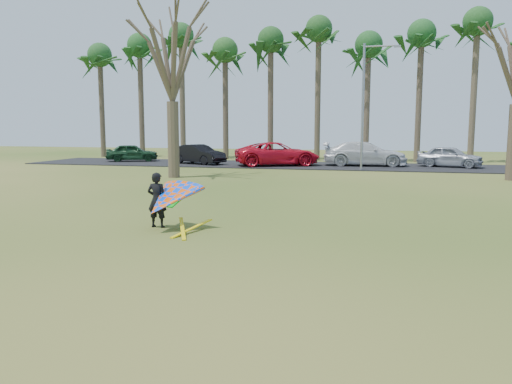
% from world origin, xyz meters
% --- Properties ---
extents(ground, '(100.00, 100.00, 0.00)m').
position_xyz_m(ground, '(0.00, 0.00, 0.00)').
color(ground, '#234D11').
rests_on(ground, ground).
extents(parking_strip, '(46.00, 7.00, 0.06)m').
position_xyz_m(parking_strip, '(0.00, 25.00, 0.03)').
color(parking_strip, black).
rests_on(parking_strip, ground).
extents(palm_0, '(4.84, 4.84, 10.84)m').
position_xyz_m(palm_0, '(-22.00, 31.00, 9.17)').
color(palm_0, '#4A3D2C').
rests_on(palm_0, ground).
extents(palm_1, '(4.84, 4.84, 11.54)m').
position_xyz_m(palm_1, '(-18.00, 31.00, 9.85)').
color(palm_1, '#4C3E2D').
rests_on(palm_1, ground).
extents(palm_2, '(4.84, 4.84, 12.24)m').
position_xyz_m(palm_2, '(-14.00, 31.00, 10.52)').
color(palm_2, '#4E412F').
rests_on(palm_2, ground).
extents(palm_3, '(4.84, 4.84, 10.84)m').
position_xyz_m(palm_3, '(-10.00, 31.00, 9.17)').
color(palm_3, '#4C3B2D').
rests_on(palm_3, ground).
extents(palm_4, '(4.84, 4.84, 11.54)m').
position_xyz_m(palm_4, '(-6.00, 31.00, 9.85)').
color(palm_4, '#4B3E2D').
rests_on(palm_4, ground).
extents(palm_5, '(4.84, 4.84, 12.24)m').
position_xyz_m(palm_5, '(-2.00, 31.00, 10.52)').
color(palm_5, brown).
rests_on(palm_5, ground).
extents(palm_6, '(4.84, 4.84, 10.84)m').
position_xyz_m(palm_6, '(2.00, 31.00, 9.17)').
color(palm_6, '#493B2C').
rests_on(palm_6, ground).
extents(palm_7, '(4.84, 4.84, 11.54)m').
position_xyz_m(palm_7, '(6.00, 31.00, 9.85)').
color(palm_7, brown).
rests_on(palm_7, ground).
extents(palm_8, '(4.84, 4.84, 12.24)m').
position_xyz_m(palm_8, '(10.00, 31.00, 10.52)').
color(palm_8, brown).
rests_on(palm_8, ground).
extents(bare_tree_left, '(6.60, 6.60, 9.70)m').
position_xyz_m(bare_tree_left, '(-8.00, 15.00, 6.92)').
color(bare_tree_left, brown).
rests_on(bare_tree_left, ground).
extents(streetlight, '(2.28, 0.18, 8.00)m').
position_xyz_m(streetlight, '(2.16, 22.00, 4.46)').
color(streetlight, gray).
rests_on(streetlight, ground).
extents(car_0, '(4.36, 3.03, 1.38)m').
position_xyz_m(car_0, '(-16.13, 25.52, 0.75)').
color(car_0, '#173B20').
rests_on(car_0, parking_strip).
extents(car_1, '(4.60, 3.14, 1.44)m').
position_xyz_m(car_1, '(-9.97, 24.13, 0.78)').
color(car_1, black).
rests_on(car_1, parking_strip).
extents(car_2, '(6.60, 5.03, 1.67)m').
position_xyz_m(car_2, '(-3.95, 24.01, 0.89)').
color(car_2, red).
rests_on(car_2, parking_strip).
extents(car_3, '(6.00, 2.77, 1.70)m').
position_xyz_m(car_3, '(2.12, 25.42, 0.91)').
color(car_3, silver).
rests_on(car_3, parking_strip).
extents(car_4, '(4.58, 2.97, 1.45)m').
position_xyz_m(car_4, '(7.84, 25.65, 0.78)').
color(car_4, '#A1A5AF').
rests_on(car_4, parking_strip).
extents(kite_flyer, '(2.13, 2.39, 2.02)m').
position_xyz_m(kite_flyer, '(-2.47, 1.74, 0.84)').
color(kite_flyer, black).
rests_on(kite_flyer, ground).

